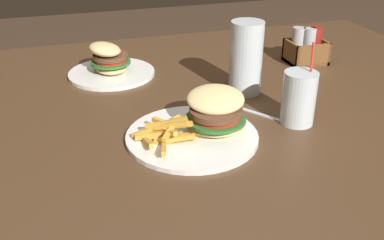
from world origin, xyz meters
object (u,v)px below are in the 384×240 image
Objects in this scene: meal_plate_far at (110,65)px; condiment_caddy at (306,49)px; beer_glass at (246,60)px; meal_plate_near at (203,123)px; spoon at (235,105)px; juice_glass at (299,100)px.

condiment_caddy reaches higher than meal_plate_far.
condiment_caddy is at bearing 30.13° from beer_glass.
spoon is (0.12, 0.11, -0.02)m from meal_plate_near.
juice_glass is 1.63× the size of condiment_caddy.
juice_glass is 0.76× the size of meal_plate_far.
meal_plate_near is 1.15× the size of meal_plate_far.
meal_plate_far is at bearing 173.22° from condiment_caddy.
meal_plate_near is at bearing 179.33° from juice_glass.
beer_glass is at bearing 47.35° from meal_plate_near.
condiment_caddy is at bearing -6.78° from meal_plate_far.
spoon is (-0.06, -0.08, -0.08)m from beer_glass.
beer_glass is 1.01× the size of juice_glass.
meal_plate_near is at bearing -142.00° from condiment_caddy.
beer_glass is 0.20m from juice_glass.
meal_plate_far is (-0.35, 0.41, -0.02)m from juice_glass.
condiment_caddy is (0.57, -0.07, 0.01)m from meal_plate_far.
meal_plate_near is 0.16m from spoon.
meal_plate_near is 1.51× the size of beer_glass.
meal_plate_far is at bearing 130.66° from juice_glass.
juice_glass is 1.16× the size of spoon.
meal_plate_far is 2.15× the size of condiment_caddy.
meal_plate_far is at bearing 144.52° from beer_glass.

